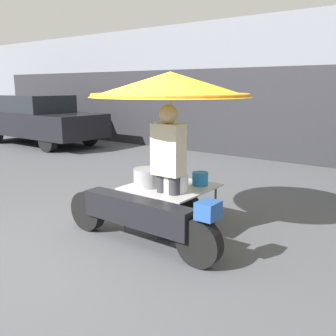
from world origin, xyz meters
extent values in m
plane|color=#4C4F54|center=(0.00, 0.00, 0.00)|extent=(36.00, 36.00, 0.00)
cube|color=gray|center=(0.00, 7.54, 1.80)|extent=(28.00, 2.00, 3.59)
cube|color=#28282D|center=(0.00, 6.51, 1.17)|extent=(23.80, 0.06, 2.33)
cylinder|color=black|center=(1.25, 0.51, 0.26)|extent=(0.52, 0.14, 0.52)
cylinder|color=black|center=(-0.48, 0.51, 0.26)|extent=(0.52, 0.14, 0.52)
cube|color=black|center=(0.39, 0.51, 0.42)|extent=(1.53, 0.24, 0.32)
cube|color=#234C93|center=(1.36, 0.51, 0.64)|extent=(0.20, 0.24, 0.18)
cylinder|color=black|center=(0.39, 1.47, 0.23)|extent=(0.47, 0.14, 0.47)
cylinder|color=#515156|center=(0.82, 0.73, 0.29)|extent=(0.03, 0.03, 0.57)
cylinder|color=#515156|center=(0.82, 1.60, 0.29)|extent=(0.03, 0.03, 0.57)
cylinder|color=#515156|center=(-0.04, 0.73, 0.29)|extent=(0.03, 0.03, 0.57)
cylinder|color=#515156|center=(-0.04, 1.60, 0.29)|extent=(0.03, 0.03, 0.57)
cube|color=#B2B2B7|center=(0.39, 1.17, 0.58)|extent=(1.01, 1.02, 0.02)
cylinder|color=#B2B2B7|center=(0.39, 1.17, 1.16)|extent=(0.03, 0.03, 1.14)
cone|color=yellow|center=(0.39, 1.17, 1.89)|extent=(2.01, 2.01, 0.30)
torus|color=orange|center=(0.39, 1.17, 1.75)|extent=(1.96, 1.96, 0.05)
cylinder|color=#939399|center=(0.16, 0.99, 0.71)|extent=(0.37, 0.37, 0.23)
cylinder|color=silver|center=(0.57, 1.01, 0.70)|extent=(0.34, 0.34, 0.21)
cylinder|color=#1E6BB2|center=(0.67, 1.44, 0.68)|extent=(0.21, 0.21, 0.17)
cylinder|color=#2D2D33|center=(0.47, 0.89, 0.41)|extent=(0.14, 0.14, 0.82)
cylinder|color=#2D2D33|center=(0.65, 0.89, 0.41)|extent=(0.14, 0.14, 0.82)
cube|color=beige|center=(0.56, 0.89, 1.13)|extent=(0.38, 0.22, 0.62)
sphere|color=tan|center=(0.56, 0.89, 1.55)|extent=(0.22, 0.22, 0.22)
cylinder|color=black|center=(-6.00, 3.81, 0.33)|extent=(0.66, 0.20, 0.66)
cylinder|color=black|center=(-6.00, 5.37, 0.33)|extent=(0.66, 0.20, 0.66)
cylinder|color=black|center=(-8.87, 5.37, 0.33)|extent=(0.66, 0.20, 0.66)
cube|color=black|center=(-7.44, 4.59, 0.69)|extent=(4.62, 1.84, 0.71)
cube|color=#1E2328|center=(-7.67, 4.59, 1.31)|extent=(2.22, 1.62, 0.54)
cylinder|color=brown|center=(-10.37, 5.79, 0.16)|extent=(0.29, 0.29, 0.32)
sphere|color=#1E5B2D|center=(-10.37, 5.79, 0.69)|extent=(0.89, 0.89, 0.89)
camera|label=1|loc=(3.20, -2.60, 1.86)|focal=40.00mm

